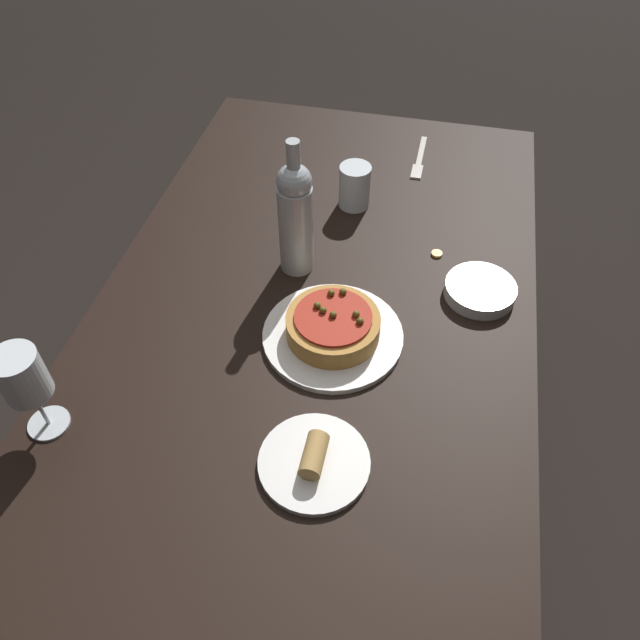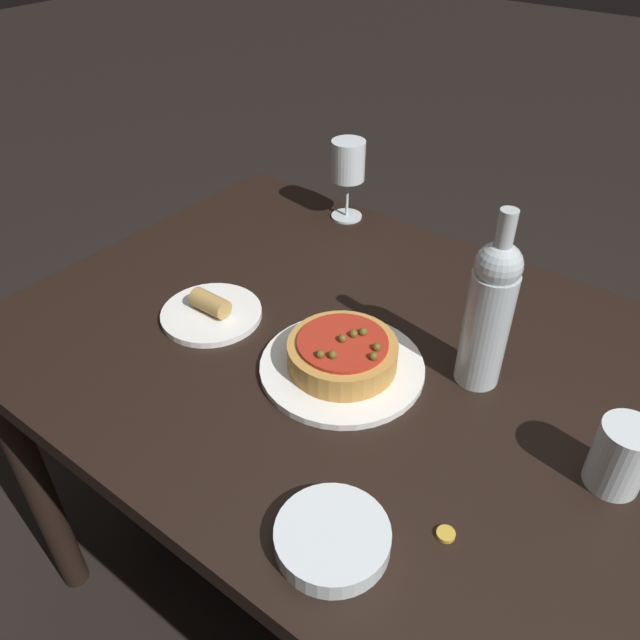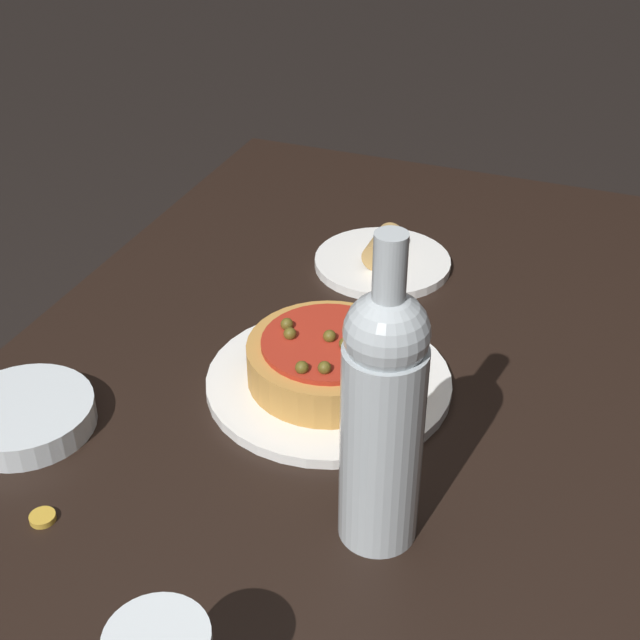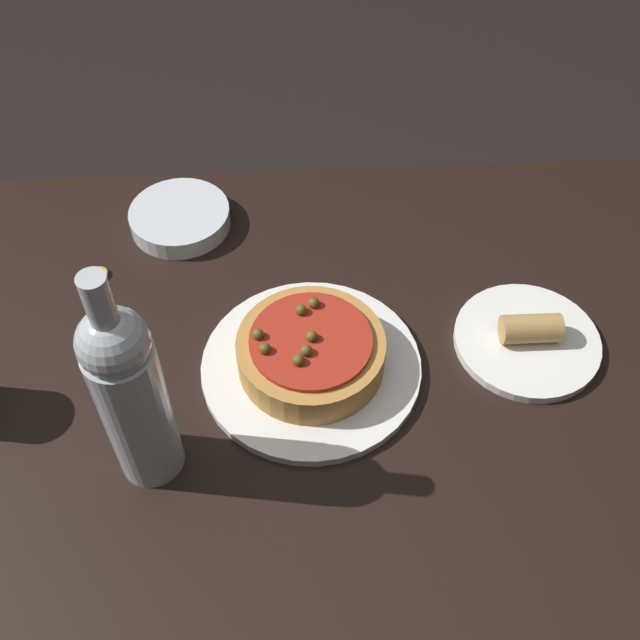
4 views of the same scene
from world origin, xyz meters
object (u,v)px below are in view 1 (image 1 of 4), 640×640
Objects in this scene: dining_table at (317,324)px; water_cup at (355,186)px; bottle_cap at (437,254)px; dinner_plate at (333,335)px; side_bowl at (480,290)px; side_plate at (314,461)px; pizza at (333,325)px; wine_glass at (23,378)px; wine_bottle at (295,216)px; fork at (419,160)px.

dining_table is 14.27× the size of water_cup.
water_cup is 4.27× the size of bottle_cap.
dinner_plate is at bearing 27.19° from dining_table.
side_bowl reaches higher than dining_table.
water_cup reaches higher than side_plate.
pizza is at bearing -31.39° from bottle_cap.
side_plate is at bearing -28.20° from side_bowl.
dining_table is 8.03× the size of side_plate.
side_plate is at bearing 5.19° from water_cup.
pizza reaches higher than side_bowl.
wine_glass is at bearing -43.03° from dining_table.
water_cup reaches higher than side_bowl.
pizza is 0.59× the size of wine_bottle.
wine_glass is 0.85m from side_bowl.
wine_bottle reaches higher than bottle_cap.
wine_glass is at bearing -28.91° from water_cup.
fork is at bearing 175.71° from side_plate.
water_cup is (-0.31, 0.02, 0.14)m from dining_table.
pizza is at bearing 5.00° from water_cup.
bottle_cap is at bearing 12.88° from fork.
dining_table is at bearing -3.38° from water_cup.
water_cup is 0.56× the size of side_plate.
wine_bottle is at bearing -162.68° from side_plate.
water_cup reaches higher than bottle_cap.
wine_bottle reaches higher than fork.
dinner_plate is 1.88× the size of side_bowl.
dinner_plate is at bearing -8.04° from fork.
wine_bottle is (-0.18, -0.12, 0.13)m from dinner_plate.
dinner_plate is 2.62× the size of water_cup.
side_bowl is at bearing 123.46° from pizza.
fork is (-0.63, 0.09, -0.00)m from dinner_plate.
side_plate is at bearing 17.32° from wine_bottle.
dinner_plate is at bearing 4.99° from water_cup.
pizza is 0.53m from wine_glass.
fork is (-0.21, 0.13, -0.05)m from water_cup.
side_plate is at bearing 5.50° from dinner_plate.
pizza is 0.64m from fork.
side_plate is (0.45, 0.14, -0.12)m from wine_bottle.
bottle_cap is (-0.55, 0.15, -0.01)m from side_plate.
side_plate is at bearing 5.48° from pizza.
side_bowl is 0.75× the size of fork.
pizza is 1.24× the size of side_bowl.
dinner_plate is at bearing -11.60° from pizza.
dining_table is 7.62× the size of fork.
dinner_plate is 0.64m from fork.
wine_glass is (0.30, -0.43, 0.09)m from pizza.
fork is at bearing 164.18° from dining_table.
side_bowl is (0.24, 0.30, -0.04)m from water_cup.
water_cup is at bearing -30.89° from fork.
wine_glass is 0.47m from side_plate.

